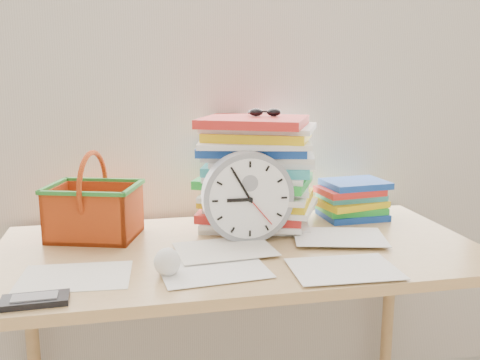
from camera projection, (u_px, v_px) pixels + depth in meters
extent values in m
cube|color=silver|center=(216.00, 42.00, 1.82)|extent=(4.00, 0.04, 2.70)
cube|color=beige|center=(217.00, 57.00, 1.82)|extent=(2.40, 0.01, 2.50)
cube|color=tan|center=(240.00, 251.00, 1.57)|extent=(1.40, 0.70, 0.03)
cylinder|color=tan|center=(33.00, 342.00, 1.80)|extent=(0.04, 0.04, 0.72)
cylinder|color=tan|center=(388.00, 307.00, 2.06)|extent=(0.04, 0.04, 0.72)
cylinder|color=gray|center=(248.00, 197.00, 1.59)|extent=(0.27, 0.05, 0.27)
sphere|color=white|center=(167.00, 262.00, 1.34)|extent=(0.07, 0.07, 0.07)
cube|color=black|center=(35.00, 300.00, 1.18)|extent=(0.15, 0.07, 0.01)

